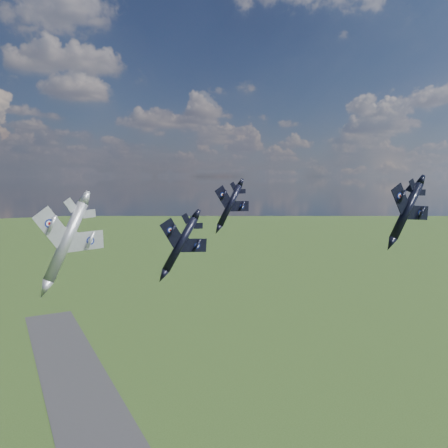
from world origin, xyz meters
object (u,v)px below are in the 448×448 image
jet_lead_navy (180,244)px  jet_high_navy (230,205)px  jet_right_navy (406,211)px  jet_left_silver (66,241)px

jet_lead_navy → jet_high_navy: jet_high_navy is taller
jet_right_navy → jet_lead_navy: bearing=146.9°
jet_lead_navy → jet_right_navy: (29.63, -21.57, 6.09)m
jet_right_navy → jet_high_navy: jet_right_navy is taller
jet_lead_navy → jet_left_silver: size_ratio=0.86×
jet_lead_navy → jet_right_navy: bearing=-33.3°
jet_left_silver → jet_lead_navy: bearing=-1.3°
jet_right_navy → jet_left_silver: (-48.69, 17.65, -3.78)m
jet_right_navy → jet_high_navy: size_ratio=1.06×
jet_lead_navy → jet_high_navy: (15.19, 10.14, 5.60)m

